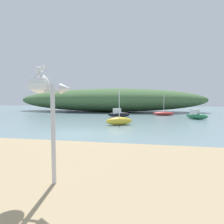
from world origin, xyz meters
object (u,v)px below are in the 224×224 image
object	(u,v)px
mast_structure	(44,92)
sailboat_outer_mooring	(164,113)
seagull_on_radar	(40,69)
motorboat_far_right	(196,115)
sailboat_near_shore	(119,121)
motorboat_inner_mooring	(119,114)

from	to	relation	value
mast_structure	sailboat_outer_mooring	size ratio (longest dim) A/B	0.88
seagull_on_radar	mast_structure	bearing A→B (deg)	-5.80
motorboat_far_right	sailboat_near_shore	distance (m)	11.70
mast_structure	seagull_on_radar	bearing A→B (deg)	174.20
motorboat_far_right	mast_structure	bearing A→B (deg)	-112.46
motorboat_inner_mooring	sailboat_near_shore	world-z (taller)	sailboat_near_shore
mast_structure	sailboat_near_shore	bearing A→B (deg)	90.35
seagull_on_radar	motorboat_inner_mooring	xyz separation A→B (m)	(-1.36, 22.04, -2.87)
seagull_on_radar	motorboat_far_right	distance (m)	23.37
motorboat_inner_mooring	motorboat_far_right	world-z (taller)	motorboat_far_right
mast_structure	seagull_on_radar	world-z (taller)	seagull_on_radar
motorboat_inner_mooring	sailboat_near_shore	size ratio (longest dim) A/B	0.95
sailboat_outer_mooring	motorboat_far_right	xyz separation A→B (m)	(3.71, -5.28, 0.19)
sailboat_outer_mooring	motorboat_inner_mooring	distance (m)	8.07
seagull_on_radar	sailboat_near_shore	distance (m)	14.16
seagull_on_radar	motorboat_inner_mooring	distance (m)	22.27
seagull_on_radar	sailboat_outer_mooring	xyz separation A→B (m)	(5.25, 26.68, -3.05)
motorboat_inner_mooring	seagull_on_radar	bearing A→B (deg)	-86.48
mast_structure	sailboat_outer_mooring	world-z (taller)	sailboat_outer_mooring
sailboat_outer_mooring	sailboat_near_shore	distance (m)	13.85
seagull_on_radar	sailboat_outer_mooring	bearing A→B (deg)	78.87
sailboat_outer_mooring	motorboat_far_right	distance (m)	6.46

